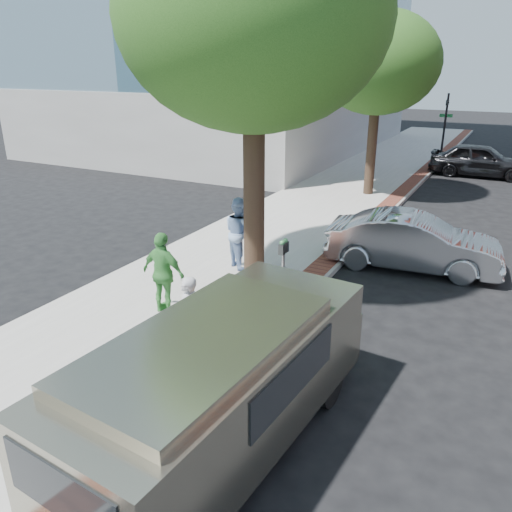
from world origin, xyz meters
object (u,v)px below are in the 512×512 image
Objects in this scene: person_officer at (240,232)px; person_green at (164,273)px; parking_meter at (283,257)px; bg_car at (480,160)px; sedan_silver at (413,242)px; van at (229,375)px; person_gray at (188,317)px.

person_officer is 3.11m from person_green.
bg_car is at bearing 81.66° from parking_meter.
bg_car reaches higher than sedan_silver.
sedan_silver is 8.15m from van.
sedan_silver is at bearing 87.54° from van.
parking_meter is at bearing 178.25° from person_officer.
parking_meter is 0.32× the size of sedan_silver.
sedan_silver is at bearing 60.06° from parking_meter.
parking_meter reaches higher than sedan_silver.
parking_meter is at bearing 157.50° from person_gray.
person_officer is 0.34× the size of van.
van reaches higher than sedan_silver.
parking_meter is 4.52m from van.
person_gray is at bearing 144.59° from van.
van is (3.19, -2.63, 0.03)m from person_green.
person_green is at bearing 136.31° from sedan_silver.
van is at bearing 166.76° from sedan_silver.
person_officer is at bearing -90.77° from person_green.
van is at bearing 38.50° from person_gray.
parking_meter is 0.27× the size of van.
person_gray reaches higher than sedan_silver.
person_green is 4.13m from van.
person_green reaches higher than bg_car.
van is (-0.97, -8.08, 0.34)m from sedan_silver.
person_green reaches higher than parking_meter.
sedan_silver is (2.14, 3.72, -0.45)m from parking_meter.
person_green reaches higher than person_gray.
person_gray is (-0.56, -2.92, -0.27)m from parking_meter.
person_officer is 1.04× the size of person_green.
person_green is (-0.11, -3.11, -0.04)m from person_officer.
person_officer is at bearing 163.89° from bg_car.
person_officer reaches higher than person_green.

